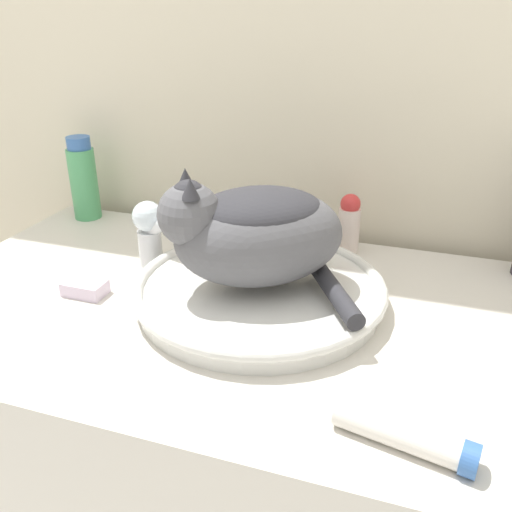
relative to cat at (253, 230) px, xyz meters
name	(u,v)px	position (x,y,z in m)	size (l,w,h in m)	color
wall_back	(292,56)	(-0.04, 0.36, 0.22)	(8.00, 0.05, 2.40)	beige
vanity_counter	(233,487)	(-0.04, -0.01, -0.55)	(1.08, 0.64, 0.84)	beige
sink_basin	(259,290)	(0.01, 0.01, -0.11)	(0.42, 0.42, 0.04)	silver
cat	(253,230)	(0.00, 0.00, 0.00)	(0.35, 0.30, 0.19)	#56565B
faucet	(151,229)	(-0.22, 0.08, -0.06)	(0.12, 0.07, 0.13)	silver
mouthwash_bottle	(84,180)	(-0.49, 0.26, -0.04)	(0.06, 0.06, 0.19)	#4CA366
deodorant_stick	(349,223)	(0.11, 0.26, -0.07)	(0.04, 0.04, 0.12)	silver
cream_tube	(406,436)	(0.26, -0.25, -0.11)	(0.16, 0.07, 0.04)	silver
soap_bar	(85,288)	(-0.28, -0.06, -0.12)	(0.07, 0.04, 0.02)	silver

